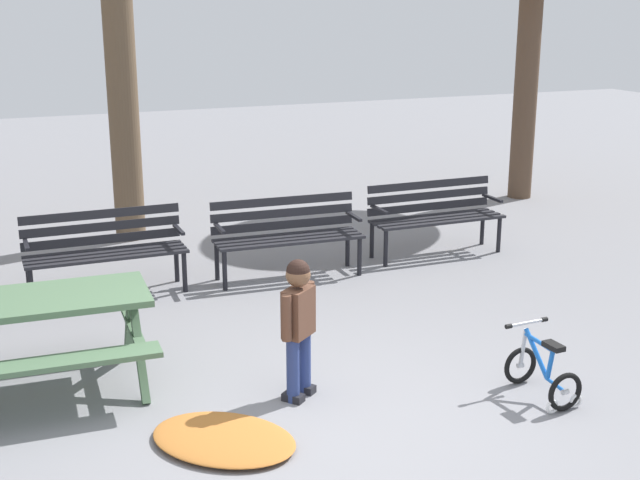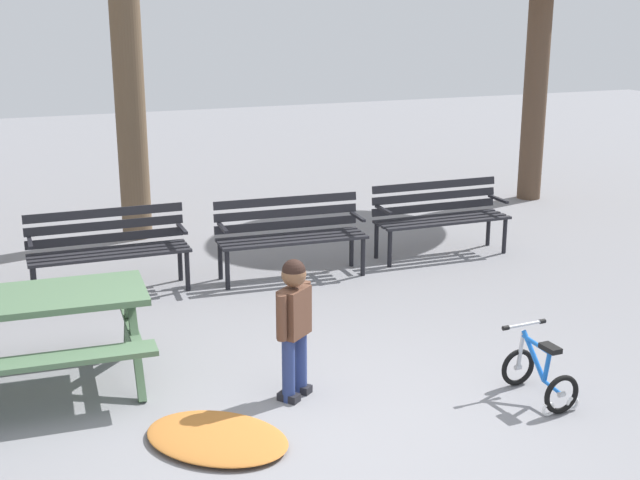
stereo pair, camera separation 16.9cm
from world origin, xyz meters
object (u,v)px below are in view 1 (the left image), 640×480
at_px(park_bench_far_right, 434,211).
at_px(picnic_table, 27,320).
at_px(park_bench_left, 105,245).
at_px(park_bench_right, 286,230).
at_px(child_standing, 298,317).
at_px(kids_bicycle, 543,372).

bearing_deg(park_bench_far_right, picnic_table, -156.07).
relative_size(park_bench_left, park_bench_far_right, 1.00).
bearing_deg(picnic_table, park_bench_left, 66.91).
height_order(park_bench_right, child_standing, child_standing).
bearing_deg(child_standing, park_bench_left, 107.71).
distance_m(park_bench_left, park_bench_right, 1.91).
height_order(park_bench_left, child_standing, child_standing).
bearing_deg(child_standing, picnic_table, 155.22).
relative_size(picnic_table, child_standing, 1.71).
distance_m(park_bench_right, child_standing, 2.97).
bearing_deg(park_bench_right, kids_bicycle, -78.04).
bearing_deg(kids_bicycle, picnic_table, 156.23).
xyz_separation_m(child_standing, kids_bicycle, (1.70, -0.71, -0.44)).
xyz_separation_m(park_bench_far_right, kids_bicycle, (-1.15, -3.65, -0.31)).
distance_m(park_bench_left, park_bench_far_right, 3.80).
bearing_deg(park_bench_left, park_bench_right, -4.89).
height_order(picnic_table, child_standing, child_standing).
distance_m(picnic_table, park_bench_right, 3.42).
relative_size(park_bench_far_right, child_standing, 1.47).
relative_size(park_bench_right, park_bench_far_right, 1.01).
bearing_deg(park_bench_far_right, park_bench_right, -176.01).
bearing_deg(park_bench_left, picnic_table, -113.09).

